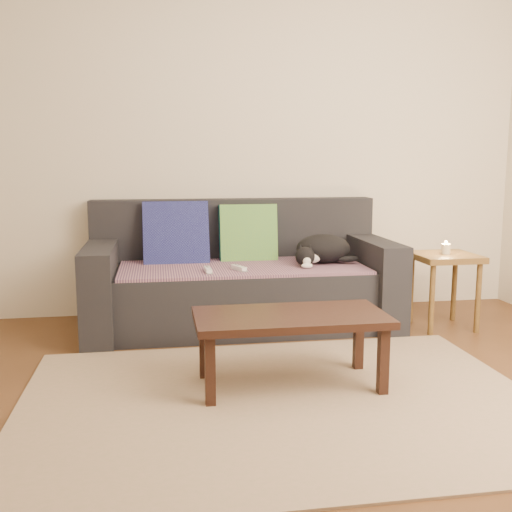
{
  "coord_description": "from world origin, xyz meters",
  "views": [
    {
      "loc": [
        -0.57,
        -2.52,
        1.16
      ],
      "look_at": [
        0.05,
        1.2,
        0.55
      ],
      "focal_mm": 42.0,
      "sensor_mm": 36.0,
      "label": 1
    }
  ],
  "objects_px": {
    "sofa": "(240,282)",
    "wii_remote_b": "(208,270)",
    "side_table": "(445,267)",
    "coffee_table": "(291,323)",
    "cat": "(322,249)",
    "wii_remote_a": "(239,268)"
  },
  "relations": [
    {
      "from": "cat",
      "to": "coffee_table",
      "type": "relative_size",
      "value": 0.48
    },
    {
      "from": "sofa",
      "to": "wii_remote_a",
      "type": "distance_m",
      "value": 0.3
    },
    {
      "from": "wii_remote_a",
      "to": "wii_remote_b",
      "type": "relative_size",
      "value": 1.0
    },
    {
      "from": "sofa",
      "to": "wii_remote_a",
      "type": "bearing_deg",
      "value": -99.9
    },
    {
      "from": "side_table",
      "to": "coffee_table",
      "type": "distance_m",
      "value": 1.59
    },
    {
      "from": "wii_remote_a",
      "to": "coffee_table",
      "type": "height_order",
      "value": "wii_remote_a"
    },
    {
      "from": "sofa",
      "to": "wii_remote_a",
      "type": "height_order",
      "value": "sofa"
    },
    {
      "from": "cat",
      "to": "wii_remote_b",
      "type": "xyz_separation_m",
      "value": [
        -0.82,
        -0.21,
        -0.08
      ]
    },
    {
      "from": "cat",
      "to": "wii_remote_a",
      "type": "distance_m",
      "value": 0.64
    },
    {
      "from": "wii_remote_a",
      "to": "wii_remote_b",
      "type": "bearing_deg",
      "value": 77.93
    },
    {
      "from": "wii_remote_a",
      "to": "side_table",
      "type": "xyz_separation_m",
      "value": [
        1.43,
        -0.04,
        -0.03
      ]
    },
    {
      "from": "sofa",
      "to": "side_table",
      "type": "bearing_deg",
      "value": -12.39
    },
    {
      "from": "sofa",
      "to": "cat",
      "type": "distance_m",
      "value": 0.62
    },
    {
      "from": "wii_remote_a",
      "to": "coffee_table",
      "type": "relative_size",
      "value": 0.15
    },
    {
      "from": "sofa",
      "to": "side_table",
      "type": "height_order",
      "value": "sofa"
    },
    {
      "from": "sofa",
      "to": "coffee_table",
      "type": "distance_m",
      "value": 1.23
    },
    {
      "from": "wii_remote_a",
      "to": "coffee_table",
      "type": "xyz_separation_m",
      "value": [
        0.13,
        -0.96,
        -0.12
      ]
    },
    {
      "from": "wii_remote_b",
      "to": "side_table",
      "type": "relative_size",
      "value": 0.29
    },
    {
      "from": "side_table",
      "to": "coffee_table",
      "type": "bearing_deg",
      "value": -144.58
    },
    {
      "from": "sofa",
      "to": "wii_remote_b",
      "type": "relative_size",
      "value": 14.0
    },
    {
      "from": "cat",
      "to": "sofa",
      "type": "bearing_deg",
      "value": 167.56
    },
    {
      "from": "coffee_table",
      "to": "side_table",
      "type": "bearing_deg",
      "value": 35.42
    }
  ]
}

